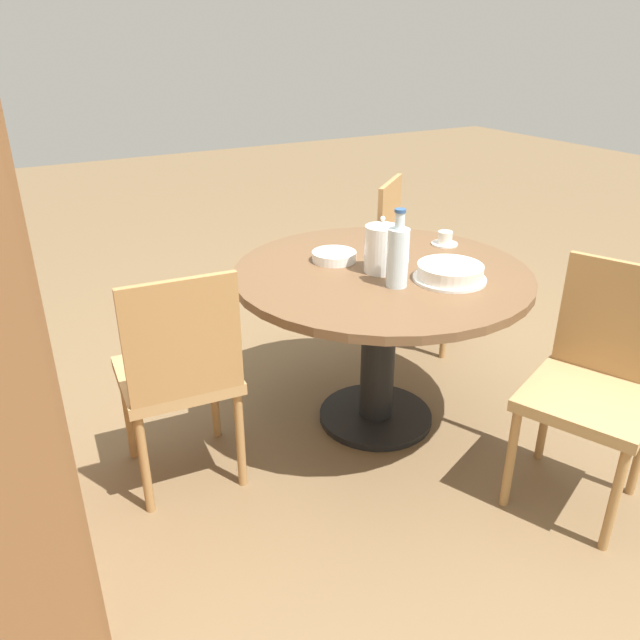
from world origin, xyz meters
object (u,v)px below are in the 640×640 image
at_px(chair_a, 596,382).
at_px(coffee_pot, 381,247).
at_px(cup_a, 388,236).
at_px(cup_b, 445,239).
at_px(water_bottle, 398,255).
at_px(chair_c, 179,372).
at_px(cake_main, 450,273).
at_px(chair_b, 411,257).

relative_size(chair_a, coffee_pot, 3.87).
bearing_deg(cup_a, coffee_pot, 140.69).
xyz_separation_m(cup_a, cup_b, (-0.17, -0.20, 0.00)).
relative_size(water_bottle, cup_b, 2.51).
relative_size(chair_c, cup_a, 7.43).
relative_size(cake_main, cup_b, 2.39).
height_order(chair_b, cup_b, chair_b).
height_order(coffee_pot, water_bottle, water_bottle).
bearing_deg(cake_main, cup_b, -37.50).
distance_m(chair_c, water_bottle, 0.92).
relative_size(chair_a, water_bottle, 2.96).
bearing_deg(coffee_pot, chair_a, -152.37).
distance_m(chair_a, cup_a, 1.13).
bearing_deg(water_bottle, coffee_pot, -13.11).
bearing_deg(cup_a, cake_main, 171.99).
bearing_deg(water_bottle, cup_b, -58.43).
height_order(chair_a, cake_main, chair_a).
distance_m(chair_a, cake_main, 0.66).
bearing_deg(cake_main, coffee_pot, 39.88).
relative_size(chair_b, cup_b, 7.43).
distance_m(chair_a, chair_c, 1.50).
xyz_separation_m(chair_c, cup_b, (0.12, -1.32, 0.27)).
bearing_deg(coffee_pot, chair_b, -46.09).
bearing_deg(cup_b, chair_a, 177.06).
height_order(chair_a, water_bottle, water_bottle).
relative_size(coffee_pot, cake_main, 0.80).
distance_m(chair_c, cake_main, 1.11).
height_order(chair_c, cup_a, chair_c).
bearing_deg(water_bottle, cup_a, -31.75).
height_order(coffee_pot, cup_b, coffee_pot).
relative_size(chair_c, water_bottle, 2.96).
relative_size(chair_a, chair_c, 1.00).
xyz_separation_m(coffee_pot, water_bottle, (-0.16, 0.04, 0.02)).
bearing_deg(chair_b, coffee_pot, -176.09).
bearing_deg(chair_b, cup_a, 178.47).
xyz_separation_m(water_bottle, cup_b, (0.30, -0.49, -0.10)).
bearing_deg(chair_b, water_bottle, -171.12).
xyz_separation_m(chair_a, cup_b, (0.92, -0.05, 0.27)).
relative_size(chair_c, cup_b, 7.43).
bearing_deg(chair_c, water_bottle, 172.39).
height_order(cup_a, cup_b, same).
bearing_deg(cup_b, coffee_pot, 107.25).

